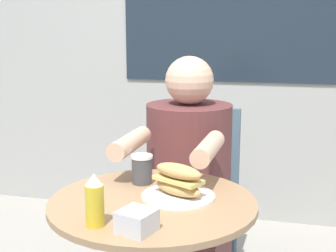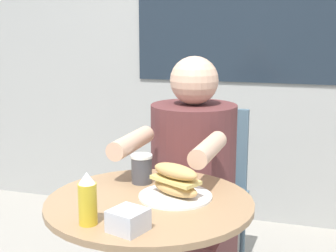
% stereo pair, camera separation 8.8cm
% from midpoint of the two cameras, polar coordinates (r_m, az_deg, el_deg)
% --- Properties ---
extents(storefront_wall, '(8.00, 0.09, 2.80)m').
position_cam_midpoint_polar(storefront_wall, '(3.07, 6.28, 14.38)').
color(storefront_wall, '#9E9E99').
rests_on(storefront_wall, ground_plane).
extents(diner_chair, '(0.39, 0.39, 0.87)m').
position_cam_midpoint_polar(diner_chair, '(2.37, 3.08, -6.37)').
color(diner_chair, slate).
rests_on(diner_chair, ground_plane).
extents(seated_diner, '(0.38, 0.66, 1.15)m').
position_cam_midpoint_polar(seated_diner, '(2.06, 1.04, -10.06)').
color(seated_diner, brown).
rests_on(seated_diner, ground_plane).
extents(sandwich_on_plate, '(0.24, 0.24, 0.11)m').
position_cam_midpoint_polar(sandwich_on_plate, '(1.51, -0.42, -7.09)').
color(sandwich_on_plate, white).
rests_on(sandwich_on_plate, cafe_table).
extents(drink_cup, '(0.08, 0.08, 0.10)m').
position_cam_midpoint_polar(drink_cup, '(1.65, -4.73, -5.27)').
color(drink_cup, '#424247').
rests_on(drink_cup, cafe_table).
extents(napkin_box, '(0.11, 0.11, 0.06)m').
position_cam_midpoint_polar(napkin_box, '(1.28, -5.84, -11.48)').
color(napkin_box, silver).
rests_on(napkin_box, cafe_table).
extents(condiment_bottle, '(0.05, 0.05, 0.15)m').
position_cam_midpoint_polar(condiment_bottle, '(1.31, -10.87, -8.96)').
color(condiment_bottle, gold).
rests_on(condiment_bottle, cafe_table).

